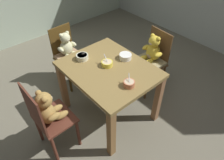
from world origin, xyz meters
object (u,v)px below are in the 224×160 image
(teddy_chair_far_center, at_px, (152,55))
(porridge_bowl_white_far_center, at_px, (125,56))
(teddy_chair_near_front, at_px, (48,113))
(porridge_bowl_cream_near_left, at_px, (82,57))
(porridge_bowl_terracotta_near_right, at_px, (129,84))
(porridge_bowl_yellow_center, at_px, (107,63))
(teddy_chair_near_left, at_px, (68,51))
(dining_table, at_px, (109,76))

(teddy_chair_far_center, relative_size, porridge_bowl_white_far_center, 6.11)
(teddy_chair_near_front, bearing_deg, porridge_bowl_cream_near_left, 24.53)
(teddy_chair_near_front, height_order, porridge_bowl_terracotta_near_right, teddy_chair_near_front)
(porridge_bowl_yellow_center, bearing_deg, porridge_bowl_cream_near_left, -154.32)
(teddy_chair_far_center, distance_m, teddy_chair_near_left, 1.19)
(dining_table, xyz_separation_m, teddy_chair_near_front, (-0.02, -0.79, -0.05))
(dining_table, height_order, teddy_chair_near_front, teddy_chair_near_front)
(porridge_bowl_yellow_center, height_order, porridge_bowl_white_far_center, porridge_bowl_yellow_center)
(porridge_bowl_yellow_center, distance_m, porridge_bowl_white_far_center, 0.26)
(porridge_bowl_yellow_center, xyz_separation_m, porridge_bowl_white_far_center, (0.04, 0.25, 0.00))
(teddy_chair_near_left, height_order, porridge_bowl_yellow_center, teddy_chair_near_left)
(teddy_chair_near_left, relative_size, teddy_chair_near_front, 0.96)
(teddy_chair_far_center, xyz_separation_m, teddy_chair_near_front, (-0.02, -1.57, 0.01))
(teddy_chair_near_front, bearing_deg, porridge_bowl_white_far_center, -1.50)
(teddy_chair_near_front, bearing_deg, teddy_chair_far_center, -1.12)
(porridge_bowl_yellow_center, bearing_deg, teddy_chair_far_center, 87.35)
(teddy_chair_near_front, distance_m, porridge_bowl_white_far_center, 1.08)
(porridge_bowl_yellow_center, bearing_deg, teddy_chair_near_front, -88.57)
(porridge_bowl_yellow_center, relative_size, porridge_bowl_white_far_center, 0.94)
(teddy_chair_far_center, distance_m, porridge_bowl_white_far_center, 0.56)
(porridge_bowl_terracotta_near_right, xyz_separation_m, porridge_bowl_white_far_center, (-0.37, 0.31, -0.00))
(porridge_bowl_white_far_center, bearing_deg, porridge_bowl_yellow_center, -98.42)
(dining_table, distance_m, teddy_chair_far_center, 0.79)
(teddy_chair_near_front, xyz_separation_m, porridge_bowl_yellow_center, (-0.02, 0.80, 0.21))
(dining_table, xyz_separation_m, porridge_bowl_terracotta_near_right, (0.36, -0.04, 0.16))
(teddy_chair_far_center, bearing_deg, teddy_chair_near_left, -42.49)
(porridge_bowl_yellow_center, xyz_separation_m, porridge_bowl_cream_near_left, (-0.29, -0.14, 0.00))
(porridge_bowl_yellow_center, height_order, porridge_bowl_terracotta_near_right, porridge_bowl_yellow_center)
(dining_table, height_order, porridge_bowl_cream_near_left, porridge_bowl_cream_near_left)
(porridge_bowl_white_far_center, bearing_deg, teddy_chair_near_front, -90.94)
(porridge_bowl_yellow_center, bearing_deg, teddy_chair_near_left, -177.39)
(teddy_chair_far_center, height_order, porridge_bowl_yellow_center, teddy_chair_far_center)
(porridge_bowl_cream_near_left, bearing_deg, teddy_chair_near_front, -64.91)
(porridge_bowl_terracotta_near_right, distance_m, porridge_bowl_cream_near_left, 0.70)
(teddy_chair_far_center, relative_size, porridge_bowl_yellow_center, 6.48)
(dining_table, relative_size, porridge_bowl_cream_near_left, 6.90)
(porridge_bowl_terracotta_near_right, bearing_deg, porridge_bowl_cream_near_left, -172.90)
(teddy_chair_far_center, xyz_separation_m, porridge_bowl_cream_near_left, (-0.33, -0.91, 0.22))
(teddy_chair_near_left, bearing_deg, porridge_bowl_white_far_center, 15.74)
(teddy_chair_far_center, xyz_separation_m, porridge_bowl_yellow_center, (-0.04, -0.77, 0.22))
(teddy_chair_far_center, height_order, teddy_chair_near_front, teddy_chair_near_front)
(porridge_bowl_cream_near_left, bearing_deg, teddy_chair_near_left, 169.46)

